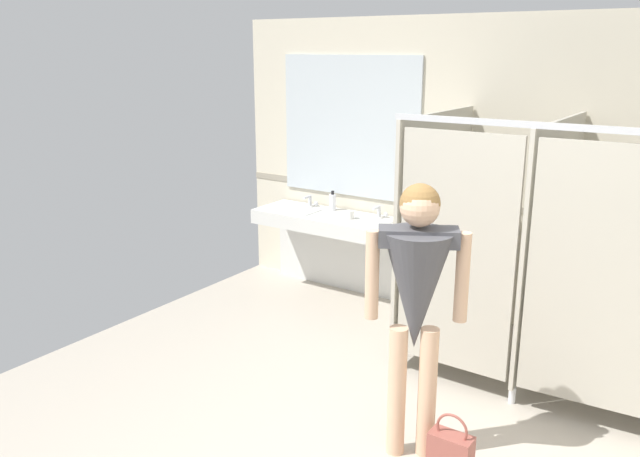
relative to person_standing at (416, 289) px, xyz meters
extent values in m
cube|color=beige|center=(0.12, 2.30, 0.27)|extent=(6.28, 0.12, 2.67)
cube|color=#9E937F|center=(0.12, 2.23, -0.02)|extent=(6.28, 0.01, 0.06)
cube|color=silver|center=(-1.83, 1.94, -0.31)|extent=(1.62, 0.56, 0.14)
cube|color=silver|center=(-1.83, 2.18, -0.72)|extent=(1.62, 0.08, 0.69)
cube|color=beige|center=(-2.23, 1.91, -0.29)|extent=(0.42, 0.31, 0.11)
cylinder|color=silver|center=(-2.23, 2.13, -0.18)|extent=(0.04, 0.04, 0.11)
cylinder|color=silver|center=(-2.23, 2.07, -0.14)|extent=(0.03, 0.11, 0.03)
sphere|color=silver|center=(-2.16, 2.14, -0.21)|extent=(0.04, 0.04, 0.04)
cube|color=beige|center=(-1.42, 1.91, -0.29)|extent=(0.42, 0.31, 0.11)
cylinder|color=silver|center=(-1.42, 2.13, -0.18)|extent=(0.04, 0.04, 0.11)
cylinder|color=silver|center=(-1.42, 2.07, -0.14)|extent=(0.03, 0.11, 0.03)
sphere|color=silver|center=(-1.35, 2.14, -0.21)|extent=(0.04, 0.04, 0.04)
cube|color=silver|center=(-1.83, 2.23, 0.59)|extent=(1.52, 0.02, 1.36)
cube|color=#B2AD9E|center=(-0.59, 1.54, -0.05)|extent=(0.03, 1.36, 1.79)
cylinder|color=silver|center=(-0.59, 0.92, -1.01)|extent=(0.05, 0.05, 0.12)
cube|color=#B2AD9E|center=(0.33, 1.54, -0.05)|extent=(0.03, 1.36, 1.79)
cylinder|color=silver|center=(0.33, 0.92, -1.01)|extent=(0.05, 0.05, 0.12)
cube|color=#B2AD9E|center=(-0.13, 0.89, -0.05)|extent=(0.85, 0.04, 1.69)
cube|color=#B2AD9E|center=(0.80, 0.89, -0.05)|extent=(0.85, 0.08, 1.69)
cube|color=#B7BABF|center=(0.80, 0.89, 0.87)|extent=(2.84, 0.04, 0.04)
cylinder|color=#DBAD89|center=(0.08, 0.04, -0.65)|extent=(0.11, 0.11, 0.82)
cylinder|color=#DBAD89|center=(-0.08, -0.04, -0.65)|extent=(0.11, 0.11, 0.82)
cone|color=#47474C|center=(0.00, 0.00, -0.01)|extent=(0.54, 0.54, 0.70)
cube|color=#47474C|center=(0.00, 0.00, 0.31)|extent=(0.47, 0.36, 0.10)
cylinder|color=#DBAD89|center=(0.22, 0.12, 0.08)|extent=(0.08, 0.08, 0.53)
cylinder|color=#DBAD89|center=(-0.22, -0.12, 0.08)|extent=(0.08, 0.08, 0.53)
sphere|color=#DBAD89|center=(0.00, 0.00, 0.48)|extent=(0.22, 0.22, 0.22)
sphere|color=olive|center=(0.00, 0.01, 0.50)|extent=(0.23, 0.23, 0.23)
cube|color=#934C42|center=(0.29, -0.06, -0.94)|extent=(0.25, 0.13, 0.26)
torus|color=#934C42|center=(0.29, -0.06, -0.77)|extent=(0.19, 0.02, 0.19)
cylinder|color=white|center=(-1.94, 2.11, -0.16)|extent=(0.07, 0.07, 0.16)
cylinder|color=black|center=(-1.94, 2.11, -0.06)|extent=(0.03, 0.03, 0.04)
cylinder|color=white|center=(-1.60, 1.90, -0.20)|extent=(0.07, 0.07, 0.08)
camera|label=1|loc=(1.48, -3.16, 1.32)|focal=36.25mm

